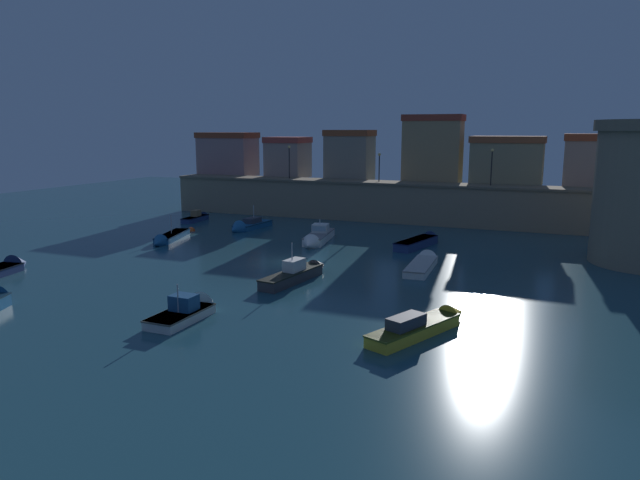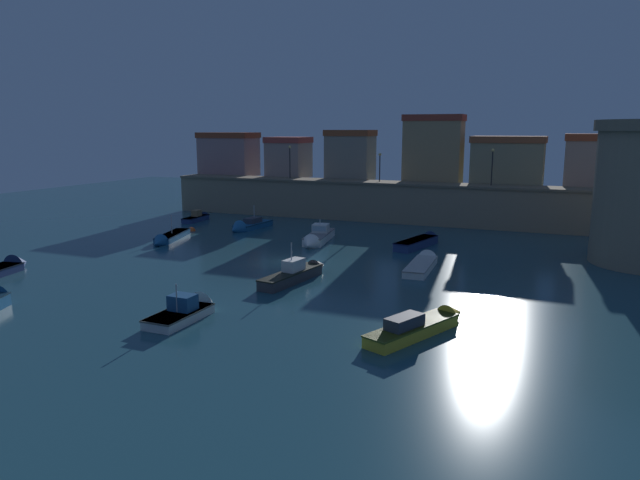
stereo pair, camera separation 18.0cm
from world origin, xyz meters
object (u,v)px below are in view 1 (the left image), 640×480
(moored_boat_1, at_px, (424,324))
(moored_boat_2, at_px, (168,238))
(moored_boat_9, at_px, (424,263))
(moored_boat_0, at_px, (421,241))
(moored_boat_5, at_px, (298,273))
(moored_boat_3, at_px, (191,309))
(quay_lamp_1, at_px, (379,162))
(mooring_buoy_0, at_px, (191,231))
(moored_boat_10, at_px, (247,226))
(quay_lamp_0, at_px, (289,157))
(quay_lamp_2, at_px, (492,161))
(moored_boat_4, at_px, (317,238))
(moored_boat_7, at_px, (198,217))

(moored_boat_1, distance_m, moored_boat_2, 30.66)
(moored_boat_1, distance_m, moored_boat_9, 14.32)
(moored_boat_0, distance_m, moored_boat_5, 15.56)
(moored_boat_3, bearing_deg, moored_boat_1, -78.91)
(quay_lamp_1, height_order, mooring_buoy_0, quay_lamp_1)
(moored_boat_10, bearing_deg, moored_boat_9, 69.09)
(quay_lamp_0, bearing_deg, quay_lamp_2, 0.00)
(quay_lamp_0, xyz_separation_m, moored_boat_4, (9.69, -14.73, -6.33))
(quay_lamp_0, xyz_separation_m, moored_boat_0, (18.54, -12.38, -6.41))
(moored_boat_1, bearing_deg, quay_lamp_1, 43.47)
(quay_lamp_1, height_order, moored_boat_5, quay_lamp_1)
(quay_lamp_0, bearing_deg, mooring_buoy_0, -107.07)
(moored_boat_2, distance_m, moored_boat_3, 22.60)
(quay_lamp_2, distance_m, moored_boat_0, 14.54)
(moored_boat_1, height_order, moored_boat_3, moored_boat_3)
(moored_boat_4, xyz_separation_m, moored_boat_9, (10.85, -5.49, -0.17))
(moored_boat_3, bearing_deg, mooring_buoy_0, 35.31)
(moored_boat_0, relative_size, moored_boat_3, 1.40)
(moored_boat_1, bearing_deg, mooring_buoy_0, 76.83)
(quay_lamp_1, relative_size, moored_boat_10, 0.49)
(moored_boat_9, bearing_deg, moored_boat_10, 62.39)
(moored_boat_4, relative_size, moored_boat_5, 1.02)
(quay_lamp_1, bearing_deg, moored_boat_4, -94.58)
(moored_boat_1, xyz_separation_m, moored_boat_3, (-12.18, -2.29, -0.04))
(mooring_buoy_0, bearing_deg, moored_boat_2, -77.23)
(moored_boat_7, height_order, mooring_buoy_0, moored_boat_7)
(moored_boat_9, height_order, moored_boat_10, moored_boat_10)
(moored_boat_3, height_order, mooring_buoy_0, moored_boat_3)
(moored_boat_0, bearing_deg, moored_boat_1, -153.41)
(moored_boat_5, bearing_deg, moored_boat_2, 72.38)
(quay_lamp_2, height_order, moored_boat_7, quay_lamp_2)
(quay_lamp_0, height_order, quay_lamp_2, quay_lamp_0)
(moored_boat_4, distance_m, moored_boat_9, 12.16)
(moored_boat_2, distance_m, moored_boat_7, 12.33)
(quay_lamp_2, relative_size, moored_boat_4, 0.49)
(moored_boat_0, relative_size, mooring_buoy_0, 9.31)
(quay_lamp_1, relative_size, moored_boat_7, 0.59)
(moored_boat_2, relative_size, moored_boat_4, 0.96)
(moored_boat_7, distance_m, moored_boat_10, 8.56)
(moored_boat_1, height_order, moored_boat_9, moored_boat_1)
(moored_boat_10, bearing_deg, quay_lamp_0, -174.05)
(moored_boat_1, relative_size, moored_boat_10, 1.14)
(moored_boat_9, xyz_separation_m, moored_boat_10, (-20.15, 9.30, 0.05))
(moored_boat_1, distance_m, moored_boat_10, 32.93)
(moored_boat_3, xyz_separation_m, moored_boat_4, (-1.83, 21.74, 0.10))
(moored_boat_2, height_order, moored_boat_4, moored_boat_2)
(moored_boat_1, bearing_deg, quay_lamp_2, 24.54)
(moored_boat_9, height_order, mooring_buoy_0, moored_boat_9)
(moored_boat_2, bearing_deg, moored_boat_10, 141.39)
(moored_boat_0, bearing_deg, moored_boat_3, 177.04)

